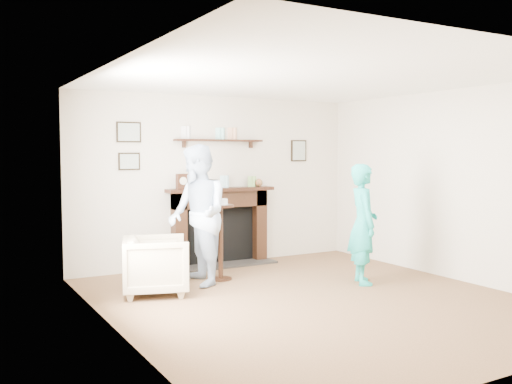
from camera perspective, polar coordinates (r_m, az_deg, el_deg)
ground at (r=6.59m, az=5.85°, el=-10.75°), size 5.00×5.00×0.00m
room_shell at (r=6.95m, az=2.62°, el=3.57°), size 4.54×5.02×2.52m
armchair at (r=6.96m, az=-9.96°, el=-10.00°), size 0.94×0.93×0.69m
man at (r=7.33m, az=-5.80°, el=-9.23°), size 0.73×0.90×1.78m
woman at (r=7.52m, az=10.57°, el=-8.95°), size 0.57×0.66×1.53m
pedestal_table at (r=7.49m, az=-3.56°, el=-3.49°), size 0.36×0.36×1.14m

